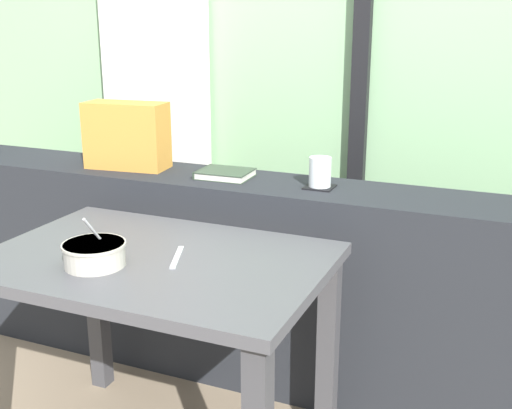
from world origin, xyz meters
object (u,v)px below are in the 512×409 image
breakfast_table (157,293)px  closed_book (225,174)px  coaster_square (320,187)px  juice_glass (320,173)px  throw_pillow (127,135)px  soup_bowl (95,254)px  fork_utensil (178,257)px

breakfast_table → closed_book: 0.65m
coaster_square → closed_book: (-0.37, 0.00, 0.01)m
juice_glass → throw_pillow: throw_pillow is taller
soup_bowl → fork_utensil: (0.19, 0.14, -0.03)m
breakfast_table → juice_glass: size_ratio=9.53×
coaster_square → throw_pillow: (-0.80, -0.00, 0.13)m
closed_book → throw_pillow: 0.44m
coaster_square → soup_bowl: 0.85m
throw_pillow → soup_bowl: 0.84m
coaster_square → closed_book: bearing=179.3°
fork_utensil → throw_pillow: bearing=112.5°
juice_glass → soup_bowl: size_ratio=0.59×
closed_book → soup_bowl: bearing=-94.1°
breakfast_table → soup_bowl: bearing=-132.8°
coaster_square → juice_glass: size_ratio=0.96×
closed_book → throw_pillow: throw_pillow is taller
coaster_square → fork_utensil: (-0.24, -0.59, -0.09)m
breakfast_table → soup_bowl: (-0.12, -0.13, 0.15)m
juice_glass → throw_pillow: bearing=-179.9°
breakfast_table → coaster_square: 0.71m
breakfast_table → juice_glass: juice_glass is taller
coaster_square → juice_glass: 0.05m
closed_book → fork_utensil: 0.62m
breakfast_table → closed_book: bearing=96.0°
breakfast_table → throw_pillow: (-0.49, 0.60, 0.34)m
breakfast_table → closed_book: size_ratio=4.96×
closed_book → soup_bowl: 0.74m
throw_pillow → fork_utensil: (0.56, -0.59, -0.22)m
closed_book → fork_utensil: bearing=-77.4°
breakfast_table → soup_bowl: soup_bowl is taller
closed_book → soup_bowl: size_ratio=1.13×
soup_bowl → coaster_square: bearing=59.7°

